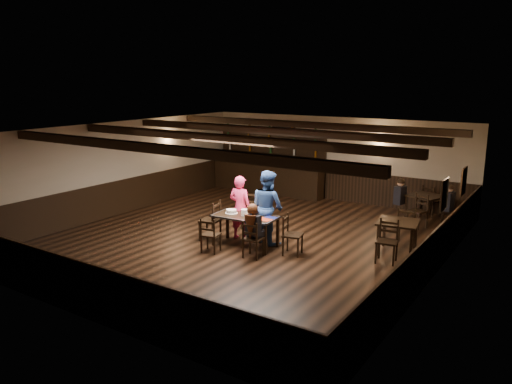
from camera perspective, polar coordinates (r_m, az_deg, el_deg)
The scene contains 25 objects.
ground at distance 12.48m, azimuth -0.89°, elevation -5.34°, with size 10.00×10.00×0.00m, color black.
room_shell at distance 12.08m, azimuth -0.78°, elevation 2.59°, with size 9.02×10.02×2.71m.
dining_table at distance 11.74m, azimuth -1.23°, elevation -3.12°, with size 1.57×0.87×0.75m.
chair_near_left at distance 11.39m, azimuth -5.36°, elevation -4.64°, with size 0.45×0.44×0.83m.
chair_near_right at distance 11.01m, azimuth -0.50°, elevation -5.13°, with size 0.43×0.42×0.85m.
chair_end_left at distance 12.25m, azimuth -4.93°, elevation -2.91°, with size 0.53×0.54×0.99m.
chair_end_right at distance 11.28m, azimuth 3.84°, elevation -4.52°, with size 0.50×0.51×0.91m.
chair_far_pushed at distance 13.31m, azimuth -0.58°, elevation -1.70°, with size 0.54×0.53×0.94m.
woman_pink at distance 12.26m, azimuth -1.82°, elevation -1.79°, with size 0.58×0.38×1.59m, color #D53350.
man_blue at distance 11.96m, azimuth 1.33°, elevation -1.70°, with size 0.87×0.67×1.78m, color navy.
seated_person at distance 10.96m, azimuth -0.37°, elevation -3.45°, with size 0.33×0.49×0.80m.
cake at distance 11.93m, azimuth -2.84°, elevation -2.24°, with size 0.30×0.30×0.10m.
plate_stack_a at distance 11.69m, azimuth -1.31°, elevation -2.35°, with size 0.17×0.17×0.16m, color white.
plate_stack_b at distance 11.67m, azimuth -0.31°, elevation -2.29°, with size 0.16×0.16×0.19m, color white.
tea_light at distance 11.76m, azimuth -0.72°, elevation -2.54°, with size 0.06×0.06×0.06m.
salt_shaker at distance 11.50m, azimuth 0.21°, elevation -2.77°, with size 0.04×0.04×0.09m, color silver.
pepper_shaker at distance 11.40m, azimuth 0.25°, elevation -2.93°, with size 0.03×0.03×0.08m, color #A5A8AD.
drink_glass at distance 11.66m, azimuth 0.14°, elevation -2.50°, with size 0.07×0.07×0.11m, color silver.
menu_red at distance 11.40m, azimuth 0.97°, elevation -3.14°, with size 0.34×0.24×0.00m, color maroon.
menu_blue at distance 11.56m, azimuth 1.72°, elevation -2.92°, with size 0.29×0.20×0.00m, color #0F154C.
bar_counter at distance 17.38m, azimuth 1.44°, elevation 2.34°, with size 4.35×0.70×2.20m.
back_table_a at distance 11.73m, azimuth 15.91°, elevation -3.69°, with size 0.99×0.99×0.75m.
back_table_b at distance 14.55m, azimuth 18.75°, elevation -0.73°, with size 1.09×1.09×0.75m.
bg_patron_left at distance 14.43m, azimuth 16.16°, elevation 0.07°, with size 0.28×0.39×0.73m.
bg_patron_right at distance 14.14m, azimuth 21.18°, elevation -0.58°, with size 0.26×0.38×0.72m.
Camera 1 is at (6.67, -9.81, 3.89)m, focal length 35.00 mm.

